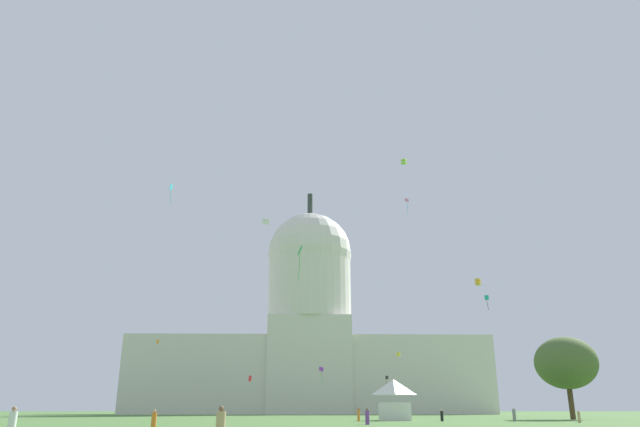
% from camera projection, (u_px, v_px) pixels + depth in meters
% --- Properties ---
extents(capitol_building, '(113.79, 28.54, 73.93)m').
position_uv_depth(capitol_building, '(309.00, 338.00, 189.82)').
color(capitol_building, silver).
rests_on(capitol_building, ground_plane).
extents(event_tent, '(5.17, 5.62, 5.75)m').
position_uv_depth(event_tent, '(394.00, 399.00, 84.89)').
color(event_tent, white).
rests_on(event_tent, ground_plane).
extents(tree_east_far, '(14.23, 14.28, 12.87)m').
position_uv_depth(tree_east_far, '(566.00, 363.00, 94.20)').
color(tree_east_far, '#4C3823').
rests_on(tree_east_far, ground_plane).
extents(person_grey_front_left, '(0.62, 0.62, 1.76)m').
position_uv_depth(person_grey_front_left, '(514.00, 415.00, 77.46)').
color(person_grey_front_left, gray).
rests_on(person_grey_front_left, ground_plane).
extents(person_purple_edge_west, '(0.48, 0.48, 1.71)m').
position_uv_depth(person_purple_edge_west, '(367.00, 417.00, 61.78)').
color(person_purple_edge_west, '#703D93').
rests_on(person_purple_edge_west, ground_plane).
extents(person_tan_back_center, '(0.57, 0.57, 1.74)m').
position_uv_depth(person_tan_back_center, '(220.00, 427.00, 27.58)').
color(person_tan_back_center, tan).
rests_on(person_tan_back_center, ground_plane).
extents(person_orange_near_tree_east, '(0.40, 0.40, 1.56)m').
position_uv_depth(person_orange_near_tree_east, '(154.00, 421.00, 45.40)').
color(person_orange_near_tree_east, orange).
rests_on(person_orange_near_tree_east, ground_plane).
extents(person_tan_front_right, '(0.50, 0.50, 1.48)m').
position_uv_depth(person_tan_front_right, '(579.00, 417.00, 70.66)').
color(person_tan_front_right, tan).
rests_on(person_tan_front_right, ground_plane).
extents(person_black_lawn_far_left, '(0.52, 0.52, 1.54)m').
position_uv_depth(person_black_lawn_far_left, '(442.00, 416.00, 78.94)').
color(person_black_lawn_far_left, black).
rests_on(person_black_lawn_far_left, ground_plane).
extents(person_white_near_tent, '(0.55, 0.55, 1.72)m').
position_uv_depth(person_white_near_tent, '(12.00, 426.00, 29.18)').
color(person_white_near_tent, silver).
rests_on(person_white_near_tent, ground_plane).
extents(person_orange_front_center, '(0.46, 0.46, 1.81)m').
position_uv_depth(person_orange_front_center, '(359.00, 415.00, 78.10)').
color(person_orange_front_center, orange).
rests_on(person_orange_front_center, ground_plane).
extents(kite_red_low, '(0.81, 0.62, 1.42)m').
position_uv_depth(kite_red_low, '(250.00, 378.00, 144.33)').
color(kite_red_low, red).
extents(kite_black_low, '(0.77, 0.80, 2.83)m').
position_uv_depth(kite_black_low, '(387.00, 378.00, 148.82)').
color(kite_black_low, black).
extents(kite_gold_mid, '(1.43, 1.44, 1.33)m').
position_uv_depth(kite_gold_mid, '(478.00, 282.00, 121.18)').
color(kite_gold_mid, gold).
extents(kite_lime_high, '(1.22, 1.24, 1.23)m').
position_uv_depth(kite_lime_high, '(404.00, 162.00, 108.54)').
color(kite_lime_high, '#8CD133').
extents(kite_violet_low, '(1.02, 0.97, 3.24)m').
position_uv_depth(kite_violet_low, '(321.00, 369.00, 120.47)').
color(kite_violet_low, purple).
extents(kite_turquoise_mid, '(0.79, 0.57, 2.77)m').
position_uv_depth(kite_turquoise_mid, '(487.00, 299.00, 107.12)').
color(kite_turquoise_mid, teal).
extents(kite_green_mid, '(0.67, 0.78, 4.23)m').
position_uv_depth(kite_green_mid, '(300.00, 254.00, 71.50)').
color(kite_green_mid, green).
extents(kite_yellow_low, '(1.07, 1.08, 0.90)m').
position_uv_depth(kite_yellow_low, '(398.00, 354.00, 143.33)').
color(kite_yellow_low, yellow).
extents(kite_pink_high, '(1.01, 0.57, 3.88)m').
position_uv_depth(kite_pink_high, '(407.00, 202.00, 130.50)').
color(kite_pink_high, pink).
extents(kite_white_mid, '(1.39, 1.38, 1.16)m').
position_uv_depth(kite_white_mid, '(266.00, 221.00, 105.74)').
color(kite_white_mid, white).
extents(kite_orange_low, '(0.44, 0.55, 0.83)m').
position_uv_depth(kite_orange_low, '(158.00, 342.00, 119.18)').
color(kite_orange_low, orange).
extents(kite_cyan_high, '(0.40, 0.98, 3.93)m').
position_uv_depth(kite_cyan_high, '(171.00, 189.00, 107.89)').
color(kite_cyan_high, '#33BCDB').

